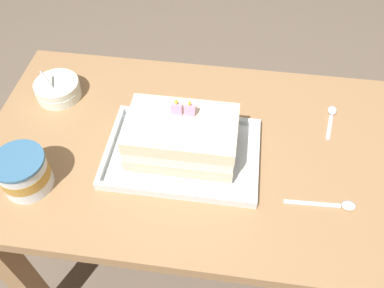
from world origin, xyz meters
TOP-DOWN VIEW (x-y plane):
  - ground_plane at (0.00, 0.00)m, footprint 8.00×8.00m
  - dining_table at (0.00, 0.00)m, footprint 1.12×0.64m
  - foil_tray at (-0.04, -0.03)m, footprint 0.38×0.26m
  - birthday_cake at (-0.04, -0.03)m, footprint 0.26×0.16m
  - bowl_stack at (-0.42, 0.13)m, footprint 0.12×0.12m
  - ice_cream_tub at (-0.39, -0.16)m, footprint 0.12×0.12m
  - serving_spoon_near_tray at (0.33, -0.13)m, footprint 0.16×0.03m
  - serving_spoon_by_bowls at (0.34, 0.16)m, footprint 0.04×0.12m

SIDE VIEW (x-z plane):
  - ground_plane at x=0.00m, z-range 0.00..0.00m
  - dining_table at x=0.00m, z-range 0.24..0.94m
  - serving_spoon_by_bowls at x=0.34m, z-range 0.70..0.71m
  - serving_spoon_near_tray at x=0.33m, z-range 0.70..0.71m
  - foil_tray at x=-0.04m, z-range 0.70..0.72m
  - bowl_stack at x=-0.42m, z-range 0.68..0.77m
  - ice_cream_tub at x=-0.39m, z-range 0.70..0.80m
  - birthday_cake at x=-0.04m, z-range 0.70..0.85m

